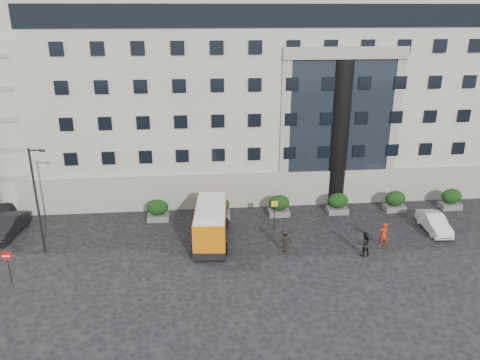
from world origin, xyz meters
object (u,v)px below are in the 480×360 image
at_px(hedge_c, 279,205).
at_px(parked_car_c, 3,214).
at_px(hedge_b, 219,208).
at_px(bus_stop_sign, 274,210).
at_px(hedge_a, 158,210).
at_px(hedge_e, 395,201).
at_px(pedestrian_c, 285,240).
at_px(hedge_f, 451,199).
at_px(parked_car_d, 83,189).
at_px(pedestrian_b, 364,244).
at_px(white_taxi, 434,223).
at_px(red_truck, 85,170).
at_px(pedestrian_a, 383,235).
at_px(parked_car_b, 8,226).
at_px(hedge_d, 338,203).
at_px(minibus, 211,222).
at_px(no_entry_sign, 7,260).
at_px(street_lamp, 37,197).

bearing_deg(hedge_c, parked_car_c, 177.41).
xyz_separation_m(hedge_b, bus_stop_sign, (4.30, -2.80, 0.80)).
distance_m(hedge_a, hedge_c, 10.40).
relative_size(hedge_a, hedge_b, 1.00).
xyz_separation_m(hedge_c, hedge_e, (10.40, 0.00, 0.00)).
relative_size(hedge_c, pedestrian_c, 0.98).
relative_size(hedge_e, hedge_f, 1.00).
distance_m(parked_car_d, pedestrian_b, 26.50).
bearing_deg(white_taxi, red_truck, 158.21).
relative_size(hedge_a, hedge_c, 1.00).
bearing_deg(pedestrian_a, parked_car_d, -26.41).
height_order(parked_car_b, pedestrian_a, pedestrian_a).
height_order(hedge_c, pedestrian_a, pedestrian_a).
height_order(hedge_d, parked_car_b, hedge_d).
xyz_separation_m(minibus, white_taxi, (18.00, -0.01, -0.86)).
relative_size(hedge_b, bus_stop_sign, 0.73).
bearing_deg(hedge_a, pedestrian_b, -26.22).
bearing_deg(hedge_b, bus_stop_sign, -33.07).
bearing_deg(hedge_f, minibus, -169.10).
bearing_deg(hedge_e, hedge_a, 180.00).
height_order(hedge_b, hedge_e, same).
distance_m(hedge_b, white_taxi, 17.65).
relative_size(hedge_a, pedestrian_b, 0.98).
bearing_deg(bus_stop_sign, hedge_a, 163.58).
bearing_deg(parked_car_d, no_entry_sign, -104.11).
distance_m(hedge_b, pedestrian_a, 13.60).
relative_size(hedge_b, minibus, 0.27).
bearing_deg(hedge_e, hedge_b, 180.00).
xyz_separation_m(hedge_e, parked_car_d, (-28.30, 5.93, -0.18)).
height_order(hedge_e, pedestrian_a, pedestrian_a).
xyz_separation_m(hedge_c, pedestrian_a, (6.83, -6.34, 0.05)).
relative_size(hedge_f, street_lamp, 0.23).
bearing_deg(pedestrian_b, white_taxi, -165.77).
bearing_deg(pedestrian_c, hedge_e, -169.15).
height_order(white_taxi, pedestrian_b, pedestrian_b).
relative_size(hedge_a, parked_car_b, 0.40).
relative_size(hedge_a, parked_car_d, 0.34).
distance_m(hedge_c, street_lamp, 19.27).
distance_m(hedge_f, red_truck, 35.41).
xyz_separation_m(hedge_f, white_taxi, (-3.65, -4.18, -0.23)).
bearing_deg(hedge_e, minibus, -165.77).
xyz_separation_m(hedge_b, pedestrian_a, (12.03, -6.34, 0.05)).
bearing_deg(hedge_e, no_entry_sign, -163.48).
distance_m(hedge_e, white_taxi, 4.46).
bearing_deg(hedge_b, hedge_d, 0.00).
distance_m(hedge_e, parked_car_b, 32.47).
height_order(hedge_e, red_truck, red_truck).
distance_m(hedge_f, parked_car_d, 34.02).
height_order(hedge_e, street_lamp, street_lamp).
height_order(hedge_c, hedge_d, same).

